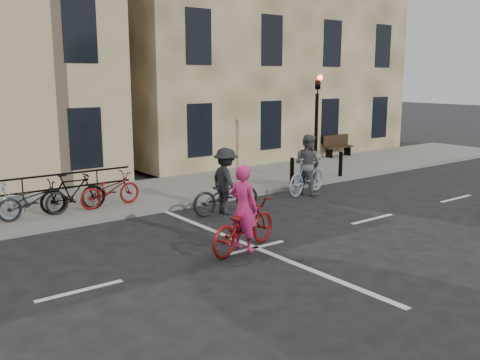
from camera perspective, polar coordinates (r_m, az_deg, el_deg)
ground at (r=11.95m, az=1.67°, el=-7.25°), size 120.00×120.00×0.00m
building_east at (r=27.25m, az=-0.77°, el=16.10°), size 14.00×10.00×12.00m
traffic_light at (r=18.78m, az=8.19°, el=6.97°), size 0.18×0.30×3.90m
bollard_east at (r=18.11m, az=5.56°, el=0.97°), size 0.14×0.14×0.90m
bollard_west at (r=19.80m, az=10.68°, el=1.70°), size 0.14×0.14×0.90m
bench at (r=24.75m, az=10.33°, el=3.72°), size 1.60×0.41×0.97m
cyclist_pink at (r=11.62m, az=0.40°, el=-4.39°), size 2.26×1.31×1.90m
cyclist_grey at (r=17.23m, az=7.18°, el=1.05°), size 2.08×1.09×1.94m
cyclist_dark at (r=14.70m, az=-1.52°, el=-0.85°), size 2.11×1.24×1.83m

